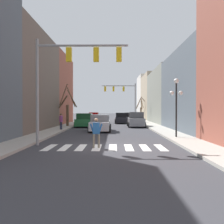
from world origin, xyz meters
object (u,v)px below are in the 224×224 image
(pedestrian_on_left_sidewalk, at_px, (61,120))
(car_parked_right_mid, at_px, (121,118))
(car_parked_left_far, at_px, (85,120))
(car_parked_right_far, at_px, (94,117))
(traffic_signal_far, at_px, (123,94))
(street_lamp_right_corner, at_px, (176,95))
(pedestrian_near_right_corner, at_px, (96,130))
(car_parked_left_mid, at_px, (129,117))
(street_tree_right_near, at_px, (141,109))
(car_parked_right_near, at_px, (100,123))
(traffic_signal_near, at_px, (70,67))
(car_driving_toward_lane, at_px, (136,120))
(street_tree_right_far, at_px, (67,109))

(pedestrian_on_left_sidewalk, bearing_deg, car_parked_right_mid, -62.37)
(pedestrian_on_left_sidewalk, bearing_deg, car_parked_left_far, -53.56)
(car_parked_right_mid, height_order, car_parked_right_far, car_parked_right_mid)
(traffic_signal_far, bearing_deg, pedestrian_on_left_sidewalk, -109.93)
(street_lamp_right_corner, distance_m, pedestrian_near_right_corner, 7.43)
(car_parked_left_mid, distance_m, street_tree_right_near, 4.38)
(street_lamp_right_corner, xyz_separation_m, street_tree_right_near, (0.64, 31.23, -0.91))
(car_parked_right_near, bearing_deg, street_tree_right_near, 165.14)
(traffic_signal_far, bearing_deg, car_parked_left_mid, 63.13)
(traffic_signal_near, bearing_deg, car_driving_toward_lane, 72.14)
(traffic_signal_near, relative_size, traffic_signal_far, 0.97)
(street_lamp_right_corner, distance_m, car_driving_toward_lane, 13.27)
(traffic_signal_near, distance_m, car_parked_right_mid, 25.02)
(car_parked_right_near, height_order, car_parked_right_far, car_parked_right_near)
(car_parked_right_mid, height_order, street_tree_right_near, street_tree_right_near)
(car_parked_left_mid, distance_m, car_parked_left_far, 16.32)
(traffic_signal_far, xyz_separation_m, car_driving_toward_lane, (1.16, -12.70, -3.98))
(car_parked_right_far, bearing_deg, car_driving_toward_lane, -157.33)
(traffic_signal_near, xyz_separation_m, pedestrian_near_right_corner, (1.62, -1.05, -3.69))
(car_parked_right_near, relative_size, car_parked_right_mid, 0.99)
(car_parked_right_far, distance_m, pedestrian_near_right_corner, 32.78)
(car_parked_right_near, distance_m, street_tree_right_far, 7.33)
(car_driving_toward_lane, height_order, pedestrian_on_left_sidewalk, car_driving_toward_lane)
(traffic_signal_far, xyz_separation_m, car_parked_left_mid, (1.18, 2.33, -4.09))
(car_parked_left_mid, distance_m, pedestrian_near_right_corner, 32.64)
(car_driving_toward_lane, xyz_separation_m, pedestrian_on_left_sidewalk, (-7.96, -6.05, 0.26))
(pedestrian_near_right_corner, relative_size, street_tree_right_near, 0.37)
(car_parked_right_mid, xyz_separation_m, street_tree_right_far, (-6.70, -8.68, 1.46))
(car_driving_toward_lane, bearing_deg, car_parked_left_far, 90.13)
(pedestrian_on_left_sidewalk, xyz_separation_m, street_tree_right_far, (-0.37, 5.45, 1.12))
(traffic_signal_far, distance_m, car_parked_left_far, 14.30)
(car_parked_left_far, height_order, pedestrian_near_right_corner, pedestrian_near_right_corner)
(traffic_signal_near, distance_m, street_lamp_right_corner, 8.06)
(traffic_signal_near, bearing_deg, traffic_signal_far, 81.95)
(traffic_signal_near, distance_m, car_parked_right_near, 10.81)
(street_tree_right_far, xyz_separation_m, street_tree_right_near, (10.83, 18.90, 0.04))
(traffic_signal_far, xyz_separation_m, street_lamp_right_corner, (3.02, -25.63, -1.66))
(car_parked_left_far, bearing_deg, pedestrian_near_right_corner, -171.31)
(street_lamp_right_corner, relative_size, car_driving_toward_lane, 0.96)
(car_parked_left_mid, relative_size, street_tree_right_near, 0.97)
(traffic_signal_far, height_order, car_driving_toward_lane, traffic_signal_far)
(car_parked_right_far, bearing_deg, traffic_signal_near, -178.00)
(car_parked_right_mid, relative_size, pedestrian_near_right_corner, 2.86)
(car_parked_left_far, xyz_separation_m, street_tree_right_far, (-2.02, -0.58, 1.44))
(pedestrian_near_right_corner, bearing_deg, street_tree_right_near, -105.09)
(car_parked_left_far, distance_m, street_tree_right_far, 2.55)
(car_parked_right_near, bearing_deg, traffic_signal_far, 171.41)
(car_parked_left_far, distance_m, pedestrian_on_left_sidewalk, 6.26)
(street_lamp_right_corner, xyz_separation_m, car_parked_left_mid, (-1.84, 27.96, -2.43))
(traffic_signal_near, distance_m, car_parked_left_far, 16.83)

